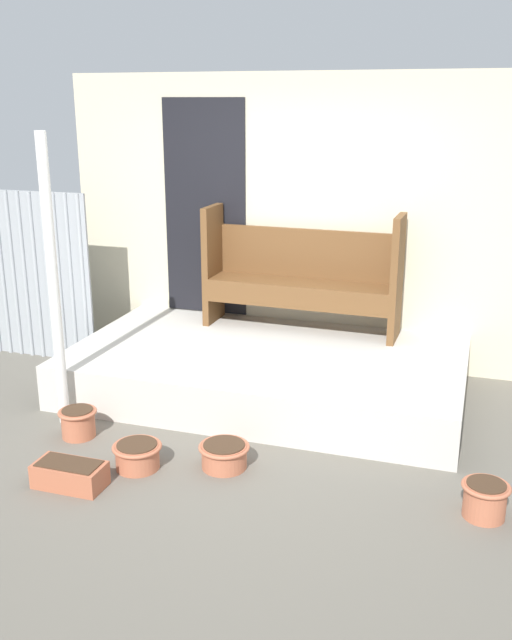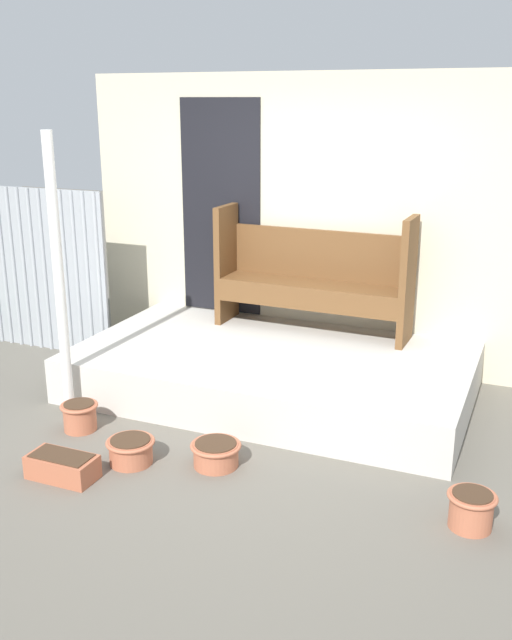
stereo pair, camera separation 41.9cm
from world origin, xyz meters
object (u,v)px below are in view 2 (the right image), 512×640
bench (313,273)px  flower_pot_left (80,415)px  flower_pot_middle (131,450)px  flower_pot_right (216,453)px  support_post (59,281)px  flower_pot_far_right (471,508)px  planter_box_rect (62,466)px

bench → flower_pot_left: bench is taller
flower_pot_middle → flower_pot_right: flower_pot_middle is taller
flower_pot_right → bench: bearing=89.6°
support_post → flower_pot_left: size_ratio=7.69×
support_post → flower_pot_right: 1.75m
flower_pot_left → flower_pot_far_right: flower_pot_far_right is taller
bench → flower_pot_middle: bearing=-103.3°
support_post → flower_pot_left: support_post is taller
flower_pot_left → support_post: bearing=141.5°
planter_box_rect → flower_pot_middle: bearing=48.8°
flower_pot_middle → flower_pot_far_right: flower_pot_far_right is taller
flower_pot_right → planter_box_rect: bearing=-147.9°
flower_pot_middle → support_post: bearing=151.0°
flower_pot_left → flower_pot_far_right: 2.85m
flower_pot_far_right → planter_box_rect: bearing=-169.9°
bench → flower_pot_right: 2.14m
flower_pot_middle → flower_pot_right: bearing=19.0°
flower_pot_middle → flower_pot_far_right: 2.22m
support_post → flower_pot_middle: (0.86, -0.48, -0.98)m
planter_box_rect → flower_pot_right: bearing=32.1°
flower_pot_right → support_post: bearing=168.4°
support_post → flower_pot_left: (0.24, -0.19, -0.96)m
flower_pot_far_right → planter_box_rect: 2.56m
bench → flower_pot_far_right: (1.66, -2.07, -0.78)m
flower_pot_middle → flower_pot_far_right: size_ratio=1.16×
planter_box_rect → flower_pot_left: bearing=117.0°
flower_pot_middle → flower_pot_far_right: bearing=2.6°
support_post → flower_pot_right: support_post is taller
support_post → planter_box_rect: (0.56, -0.82, -1.00)m
flower_pot_middle → bench: bearing=75.4°
support_post → flower_pot_right: (1.41, -0.29, -0.99)m
support_post → planter_box_rect: support_post is taller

